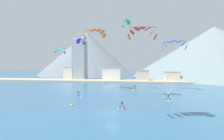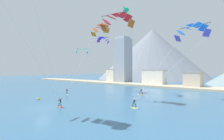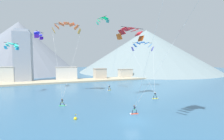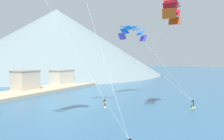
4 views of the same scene
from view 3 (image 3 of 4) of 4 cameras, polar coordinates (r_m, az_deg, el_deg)
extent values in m
plane|color=#336084|center=(26.62, 7.71, -18.33)|extent=(400.00, 400.00, 0.00)
cube|color=yellow|center=(41.22, 16.07, -10.39)|extent=(1.51, 0.82, 0.07)
cylinder|color=black|center=(40.98, 15.55, -9.88)|extent=(0.27, 0.19, 0.74)
cylinder|color=black|center=(41.26, 16.60, -9.81)|extent=(0.27, 0.19, 0.74)
cube|color=#33B266|center=(41.03, 16.09, -9.29)|extent=(0.31, 0.36, 0.12)
cylinder|color=black|center=(40.90, 16.13, -8.85)|extent=(0.31, 0.40, 0.63)
cylinder|color=black|center=(40.91, 15.92, -8.59)|extent=(0.23, 0.54, 0.41)
cylinder|color=black|center=(40.99, 16.24, -8.57)|extent=(0.23, 0.54, 0.41)
cylinder|color=black|center=(41.12, 15.99, -8.57)|extent=(0.51, 0.17, 0.03)
sphere|color=beige|center=(40.73, 16.18, -8.32)|extent=(0.23, 0.23, 0.23)
cone|color=white|center=(41.51, 17.21, -10.21)|extent=(0.39, 0.43, 0.36)
cube|color=#E54C33|center=(29.31, 8.56, -16.15)|extent=(1.48, 0.62, 0.07)
cylinder|color=black|center=(29.32, 9.31, -15.35)|extent=(0.25, 0.15, 0.71)
cylinder|color=black|center=(29.04, 7.82, -15.53)|extent=(0.25, 0.15, 0.71)
cube|color=#33B266|center=(29.05, 8.58, -14.71)|extent=(0.26, 0.33, 0.12)
cylinder|color=black|center=(29.02, 8.52, -14.05)|extent=(0.26, 0.41, 0.61)
cylinder|color=black|center=(28.93, 8.82, -13.76)|extent=(0.15, 0.52, 0.39)
cylinder|color=black|center=(28.84, 8.38, -13.81)|extent=(0.15, 0.52, 0.39)
cylinder|color=black|center=(28.73, 8.74, -13.94)|extent=(0.52, 0.10, 0.03)
sphere|color=brown|center=(29.03, 8.43, -13.27)|extent=(0.22, 0.22, 0.22)
cone|color=white|center=(28.99, 6.90, -16.23)|extent=(0.34, 0.40, 0.36)
cube|color=yellow|center=(50.20, -1.00, -7.70)|extent=(1.48, 1.04, 0.07)
cylinder|color=#231E28|center=(50.40, -0.69, -7.17)|extent=(0.29, 0.23, 0.77)
cylinder|color=#231E28|center=(49.84, -1.31, -7.30)|extent=(0.29, 0.23, 0.77)
cube|color=yellow|center=(50.04, -1.00, -6.76)|extent=(0.37, 0.40, 0.12)
cylinder|color=#231E28|center=(50.06, -1.09, -6.35)|extent=(0.41, 0.51, 0.66)
cylinder|color=#231E28|center=(50.05, -0.91, -6.14)|extent=(0.33, 0.54, 0.43)
cylinder|color=#231E28|center=(49.87, -1.11, -6.17)|extent=(0.33, 0.54, 0.43)
cylinder|color=black|center=(49.84, -0.86, -6.22)|extent=(0.48, 0.26, 0.03)
sphere|color=beige|center=(50.11, -1.24, -5.88)|extent=(0.24, 0.24, 0.24)
cone|color=white|center=(49.57, -1.69, -7.77)|extent=(0.43, 0.46, 0.36)
cube|color=#33B266|center=(35.43, -18.41, -12.77)|extent=(1.50, 0.91, 0.07)
cylinder|color=black|center=(35.44, -19.04, -12.12)|extent=(0.27, 0.19, 0.72)
cylinder|color=black|center=(35.21, -17.79, -12.21)|extent=(0.27, 0.19, 0.72)
cube|color=yellow|center=(35.22, -18.43, -11.55)|extent=(0.32, 0.36, 0.12)
cylinder|color=black|center=(35.06, -18.49, -11.07)|extent=(0.33, 0.44, 0.61)
cylinder|color=black|center=(35.14, -18.62, -10.75)|extent=(0.25, 0.51, 0.39)
cylinder|color=black|center=(35.07, -18.26, -10.77)|extent=(0.25, 0.51, 0.39)
cylinder|color=black|center=(35.28, -18.35, -10.73)|extent=(0.50, 0.21, 0.03)
sphere|color=#9E7051|center=(34.85, -18.57, -10.52)|extent=(0.22, 0.22, 0.22)
cone|color=white|center=(35.16, -17.02, -12.76)|extent=(0.41, 0.44, 0.36)
cube|color=#4A43C0|center=(54.16, 7.86, 7.96)|extent=(1.18, 2.06, 1.53)
cube|color=blue|center=(54.49, 8.73, 9.22)|extent=(1.66, 2.21, 1.28)
cube|color=blue|center=(54.86, 10.03, 10.04)|extent=(1.98, 2.29, 0.83)
cube|color=blue|center=(55.22, 11.54, 10.28)|extent=(2.09, 2.31, 0.26)
cube|color=blue|center=(55.50, 13.03, 9.92)|extent=(2.07, 2.27, 0.83)
cube|color=blue|center=(55.68, 14.29, 9.03)|extent=(1.84, 2.16, 1.28)
cube|color=#4A43C0|center=(55.71, 15.12, 7.75)|extent=(1.42, 1.99, 1.53)
cylinder|color=black|center=(56.04, 11.34, 10.12)|extent=(6.91, 1.97, 0.10)
cylinder|color=silver|center=(47.00, 11.24, 0.40)|extent=(1.46, 15.35, 11.99)
cylinder|color=silver|center=(47.96, 15.62, 0.40)|extent=(8.55, 12.86, 11.99)
cylinder|color=silver|center=(25.59, 19.04, 3.78)|extent=(5.66, 8.30, 17.64)
cylinder|color=silver|center=(22.82, 13.42, 3.91)|extent=(1.51, 9.87, 17.64)
cube|color=#AF4712|center=(41.33, 10.95, 11.70)|extent=(0.88, 2.07, 1.43)
cube|color=red|center=(41.06, 10.08, 13.45)|extent=(1.34, 2.13, 1.16)
cube|color=red|center=(40.51, 8.72, 14.75)|extent=(1.64, 2.16, 0.71)
cube|color=red|center=(39.77, 7.04, 15.38)|extent=(1.72, 2.17, 0.15)
cube|color=red|center=(38.95, 5.29, 15.22)|extent=(1.66, 2.16, 0.71)
cube|color=red|center=(38.16, 3.76, 14.25)|extent=(1.39, 2.13, 1.16)
cube|color=#AF4712|center=(37.55, 2.73, 12.58)|extent=(0.93, 2.07, 1.43)
cylinder|color=black|center=(39.05, 7.82, 15.61)|extent=(6.73, 0.83, 0.10)
cylinder|color=silver|center=(44.86, 4.55, 1.47)|extent=(4.97, 11.32, 13.71)
cylinder|color=silver|center=(43.06, 0.55, 1.39)|extent=(2.15, 12.19, 13.71)
cube|color=#C37F1C|center=(45.67, -21.33, 13.80)|extent=(0.86, 2.00, 1.51)
cube|color=orange|center=(45.89, -20.25, 15.24)|extent=(1.33, 2.07, 1.29)
cube|color=orange|center=(45.96, -18.70, 16.22)|extent=(1.67, 2.11, 0.90)
cube|color=orange|center=(45.87, -16.88, 16.62)|extent=(1.82, 2.12, 0.38)
cube|color=orange|center=(45.64, -15.05, 16.38)|extent=(1.84, 2.10, 0.90)
cube|color=orange|center=(45.29, -13.46, 15.52)|extent=(1.67, 2.03, 1.29)
cube|color=#C37F1C|center=(44.87, -12.34, 14.15)|extent=(1.31, 1.94, 1.51)
cylinder|color=black|center=(46.66, -16.75, 16.25)|extent=(7.05, 0.46, 0.10)
cylinder|color=silver|center=(39.53, -20.20, 2.65)|extent=(1.79, 10.75, 16.23)
cylinder|color=silver|center=(39.04, -14.82, 2.74)|extent=(5.57, 9.36, 16.23)
cube|color=#601EC0|center=(56.91, -25.30, 10.88)|extent=(1.30, 0.96, 1.07)
cube|color=#2E2CE8|center=(56.66, -25.66, 11.74)|extent=(1.40, 1.24, 1.03)
cube|color=#2E2CE8|center=(56.08, -26.07, 12.40)|extent=(1.47, 1.35, 0.80)
cube|color=#2E2CE8|center=(55.25, -26.44, 12.73)|extent=(1.51, 1.28, 0.43)
cube|color=#2E2CE8|center=(54.33, -26.72, 12.67)|extent=(1.51, 1.11, 0.80)
cube|color=#2E2CE8|center=(53.49, -26.84, 12.21)|extent=(1.47, 0.79, 1.03)
cube|color=#601EC0|center=(52.89, -26.78, 11.42)|extent=(1.39, 0.39, 1.07)
cylinder|color=black|center=(55.09, -25.86, 12.92)|extent=(2.03, 3.81, 0.10)
cube|color=#1794C7|center=(49.25, -35.48, 7.00)|extent=(0.97, 1.04, 0.94)
cube|color=#30EFCE|center=(49.51, -35.00, 7.78)|extent=(1.13, 1.22, 0.86)
cube|color=#30EFCE|center=(49.97, -34.37, 8.28)|extent=(1.24, 1.28, 0.66)
cube|color=#30EFCE|center=(50.56, -33.70, 8.43)|extent=(1.30, 1.25, 0.35)
cube|color=#30EFCE|center=(51.17, -33.09, 8.21)|extent=(1.29, 1.15, 0.66)
cube|color=#30EFCE|center=(51.71, -32.65, 7.67)|extent=(1.25, 0.96, 0.86)
cube|color=#1794C7|center=(52.11, -32.42, 6.89)|extent=(1.14, 0.69, 0.94)
cylinder|color=black|center=(50.86, -34.07, 8.50)|extent=(2.81, 2.93, 0.10)
cube|color=teal|center=(45.98, -1.69, 18.13)|extent=(1.14, 0.75, 0.95)
cube|color=#0CD879|center=(46.57, -2.06, 18.84)|extent=(1.25, 1.02, 0.85)
cube|color=#0CD879|center=(47.22, -2.69, 19.21)|extent=(1.30, 1.20, 0.62)
cube|color=#0CD879|center=(47.84, -3.46, 19.21)|extent=(1.32, 1.28, 0.30)
cube|color=#0CD879|center=(48.34, -4.27, 18.84)|extent=(1.27, 1.30, 0.62)
cube|color=#0CD879|center=(48.65, -4.99, 18.16)|extent=(1.16, 1.22, 0.85)
cube|color=teal|center=(48.72, -5.53, 17.28)|extent=(1.01, 1.02, 0.95)
cylinder|color=black|center=(47.56, -3.85, 19.40)|extent=(1.47, 3.99, 0.10)
sphere|color=yellow|center=(27.23, -13.81, -17.54)|extent=(0.56, 0.56, 0.56)
cylinder|color=black|center=(27.05, -13.83, -16.55)|extent=(0.04, 0.04, 0.44)
cube|color=yellow|center=(27.00, -13.63, -16.18)|extent=(0.18, 0.01, 0.12)
cube|color=tan|center=(73.44, -11.33, -3.88)|extent=(180.00, 10.00, 0.70)
cube|color=silver|center=(79.10, -34.78, -1.66)|extent=(5.20, 4.84, 6.96)
cube|color=#99958B|center=(78.88, -34.88, 0.97)|extent=(5.41, 5.03, 0.30)
cube|color=beige|center=(83.44, 5.03, -1.47)|extent=(7.09, 4.58, 4.89)
cube|color=gray|center=(83.25, 5.04, 0.30)|extent=(7.38, 4.76, 0.30)
cube|color=silver|center=(76.51, -16.96, -1.48)|extent=(9.75, 4.68, 6.53)
cube|color=#9D9992|center=(76.28, -17.01, 1.08)|extent=(10.14, 4.86, 0.30)
cube|color=beige|center=(77.82, -4.65, -1.61)|extent=(5.91, 5.00, 5.52)
cube|color=gray|center=(77.60, -4.66, 0.53)|extent=(6.14, 5.20, 0.30)
cube|color=#999EA8|center=(78.89, -30.69, 4.11)|extent=(7.00, 7.00, 22.45)
cube|color=#A8ADB9|center=(79.95, -30.98, 12.61)|extent=(5.60, 5.60, 1.20)
cone|color=slate|center=(133.03, -31.75, 7.20)|extent=(83.97, 83.97, 38.66)
cone|color=gray|center=(138.69, 12.80, 7.11)|extent=(117.65, 117.65, 36.82)
camera|label=1|loc=(15.91, 86.17, -4.66)|focal=24.00mm
camera|label=2|loc=(41.68, 59.86, -2.79)|focal=28.00mm
camera|label=4|loc=(30.82, -55.86, 0.86)|focal=35.00mm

